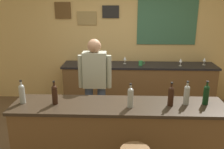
# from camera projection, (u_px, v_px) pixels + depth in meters

# --- Properties ---
(ground_plane) EXTENTS (10.00, 10.00, 0.00)m
(ground_plane) POSITION_uv_depth(u_px,v_px,m) (118.00, 149.00, 3.72)
(ground_plane) COLOR brown
(back_wall) EXTENTS (6.00, 0.09, 2.80)m
(back_wall) POSITION_uv_depth(u_px,v_px,m) (121.00, 37.00, 5.23)
(back_wall) COLOR tan
(back_wall) RESTS_ON ground_plane
(bar_counter) EXTENTS (2.70, 0.60, 0.92)m
(bar_counter) POSITION_uv_depth(u_px,v_px,m) (118.00, 136.00, 3.20)
(bar_counter) COLOR brown
(bar_counter) RESTS_ON ground_plane
(side_counter) EXTENTS (3.15, 0.56, 0.90)m
(side_counter) POSITION_uv_depth(u_px,v_px,m) (138.00, 85.00, 5.14)
(side_counter) COLOR brown
(side_counter) RESTS_ON ground_plane
(bartender) EXTENTS (0.52, 0.21, 1.62)m
(bartender) POSITION_uv_depth(u_px,v_px,m) (95.00, 82.00, 3.83)
(bartender) COLOR #384766
(bartender) RESTS_ON ground_plane
(wine_bottle_a) EXTENTS (0.07, 0.07, 0.31)m
(wine_bottle_a) POSITION_uv_depth(u_px,v_px,m) (22.00, 93.00, 3.06)
(wine_bottle_a) COLOR #999E99
(wine_bottle_a) RESTS_ON bar_counter
(wine_bottle_b) EXTENTS (0.07, 0.07, 0.31)m
(wine_bottle_b) POSITION_uv_depth(u_px,v_px,m) (55.00, 94.00, 3.04)
(wine_bottle_b) COLOR black
(wine_bottle_b) RESTS_ON bar_counter
(wine_bottle_c) EXTENTS (0.07, 0.07, 0.31)m
(wine_bottle_c) POSITION_uv_depth(u_px,v_px,m) (130.00, 97.00, 2.95)
(wine_bottle_c) COLOR #999E99
(wine_bottle_c) RESTS_ON bar_counter
(wine_bottle_d) EXTENTS (0.07, 0.07, 0.31)m
(wine_bottle_d) POSITION_uv_depth(u_px,v_px,m) (171.00, 95.00, 2.99)
(wine_bottle_d) COLOR black
(wine_bottle_d) RESTS_ON bar_counter
(wine_bottle_e) EXTENTS (0.07, 0.07, 0.31)m
(wine_bottle_e) POSITION_uv_depth(u_px,v_px,m) (187.00, 94.00, 3.03)
(wine_bottle_e) COLOR #999E99
(wine_bottle_e) RESTS_ON bar_counter
(wine_bottle_f) EXTENTS (0.07, 0.07, 0.31)m
(wine_bottle_f) POSITION_uv_depth(u_px,v_px,m) (206.00, 94.00, 3.03)
(wine_bottle_f) COLOR black
(wine_bottle_f) RESTS_ON bar_counter
(wine_glass_a) EXTENTS (0.07, 0.07, 0.16)m
(wine_glass_a) POSITION_uv_depth(u_px,v_px,m) (90.00, 59.00, 5.02)
(wine_glass_a) COLOR silver
(wine_glass_a) RESTS_ON side_counter
(wine_glass_b) EXTENTS (0.07, 0.07, 0.16)m
(wine_glass_b) POSITION_uv_depth(u_px,v_px,m) (106.00, 60.00, 4.92)
(wine_glass_b) COLOR silver
(wine_glass_b) RESTS_ON side_counter
(wine_glass_c) EXTENTS (0.07, 0.07, 0.16)m
(wine_glass_c) POSITION_uv_depth(u_px,v_px,m) (125.00, 59.00, 5.04)
(wine_glass_c) COLOR silver
(wine_glass_c) RESTS_ON side_counter
(wine_glass_d) EXTENTS (0.07, 0.07, 0.16)m
(wine_glass_d) POSITION_uv_depth(u_px,v_px,m) (181.00, 60.00, 4.88)
(wine_glass_d) COLOR silver
(wine_glass_d) RESTS_ON side_counter
(wine_glass_e) EXTENTS (0.07, 0.07, 0.16)m
(wine_glass_e) POSITION_uv_depth(u_px,v_px,m) (204.00, 60.00, 4.95)
(wine_glass_e) COLOR silver
(wine_glass_e) RESTS_ON side_counter
(coffee_mug) EXTENTS (0.12, 0.08, 0.09)m
(coffee_mug) POSITION_uv_depth(u_px,v_px,m) (141.00, 63.00, 4.93)
(coffee_mug) COLOR #338C4C
(coffee_mug) RESTS_ON side_counter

